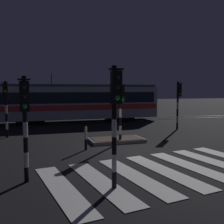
# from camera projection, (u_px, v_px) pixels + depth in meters

# --- Properties ---
(ground_plane) EXTENTS (120.00, 120.00, 0.00)m
(ground_plane) POSITION_uv_depth(u_px,v_px,m) (129.00, 150.00, 12.30)
(ground_plane) COLOR black
(rail_near) EXTENTS (80.00, 0.12, 0.03)m
(rail_near) POSITION_uv_depth(u_px,v_px,m) (82.00, 123.00, 22.48)
(rail_near) COLOR #59595E
(rail_near) RESTS_ON ground
(rail_far) EXTENTS (80.00, 0.12, 0.03)m
(rail_far) POSITION_uv_depth(u_px,v_px,m) (79.00, 121.00, 23.84)
(rail_far) COLOR #59595E
(rail_far) RESTS_ON ground
(crosswalk_zebra) EXTENTS (8.50, 5.40, 0.02)m
(crosswalk_zebra) POSITION_uv_depth(u_px,v_px,m) (165.00, 171.00, 9.15)
(crosswalk_zebra) COLOR silver
(crosswalk_zebra) RESTS_ON ground
(traffic_island) EXTENTS (2.93, 1.58, 0.18)m
(traffic_island) POSITION_uv_depth(u_px,v_px,m) (116.00, 140.00, 14.44)
(traffic_island) COLOR slate
(traffic_island) RESTS_ON ground
(traffic_light_corner_near_left) EXTENTS (0.36, 0.42, 3.22)m
(traffic_light_corner_near_left) POSITION_uv_depth(u_px,v_px,m) (25.00, 113.00, 7.85)
(traffic_light_corner_near_left) COLOR black
(traffic_light_corner_near_left) RESTS_ON ground
(traffic_light_corner_far_left) EXTENTS (0.36, 0.42, 3.32)m
(traffic_light_corner_far_left) POSITION_uv_depth(u_px,v_px,m) (6.00, 100.00, 15.37)
(traffic_light_corner_far_left) COLOR black
(traffic_light_corner_far_left) RESTS_ON ground
(traffic_light_corner_far_right) EXTENTS (0.36, 0.42, 3.38)m
(traffic_light_corner_far_right) POSITION_uv_depth(u_px,v_px,m) (178.00, 98.00, 18.51)
(traffic_light_corner_far_right) COLOR black
(traffic_light_corner_far_right) RESTS_ON ground
(traffic_light_median_centre) EXTENTS (0.36, 0.42, 3.17)m
(traffic_light_median_centre) POSITION_uv_depth(u_px,v_px,m) (121.00, 103.00, 13.82)
(traffic_light_median_centre) COLOR black
(traffic_light_median_centre) RESTS_ON ground
(traffic_light_kerb_mid_left) EXTENTS (0.36, 0.42, 3.47)m
(traffic_light_kerb_mid_left) POSITION_uv_depth(u_px,v_px,m) (115.00, 109.00, 7.30)
(traffic_light_kerb_mid_left) COLOR black
(traffic_light_kerb_mid_left) RESTS_ON ground
(tram) EXTENTS (14.35, 2.58, 4.15)m
(tram) POSITION_uv_depth(u_px,v_px,m) (77.00, 102.00, 22.93)
(tram) COLOR #B2BCC1
(tram) RESTS_ON ground
(bollard_island_edge) EXTENTS (0.12, 0.12, 1.11)m
(bollard_island_edge) POSITION_uv_depth(u_px,v_px,m) (86.00, 138.00, 12.38)
(bollard_island_edge) COLOR black
(bollard_island_edge) RESTS_ON ground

